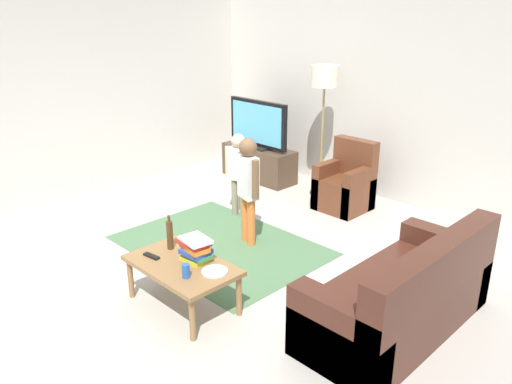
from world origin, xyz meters
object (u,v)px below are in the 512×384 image
Objects in this scene: armchair at (346,186)px; book_stack at (196,249)px; tv at (258,125)px; tv_stand at (259,163)px; floor_lamp at (325,83)px; soda_can at (186,271)px; plate at (215,271)px; coffee_table at (182,268)px; couch at (406,300)px; bottle at (170,235)px; child_center at (248,182)px; tv_remote at (152,256)px; child_near_tv at (238,167)px.

armchair is 2.91× the size of book_stack.
tv is 1.22× the size of armchair.
floor_lamp is at bearing 8.10° from tv_stand.
plate is (0.10, 0.22, -0.05)m from soda_can.
plate is at bearing 17.34° from coffee_table.
couch is 2.69m from armchair.
couch is at bearing -27.89° from tv.
bottle is (-1.86, -0.95, 0.27)m from couch.
floor_lamp reaches higher than couch.
coffee_table is at bearing -111.78° from book_stack.
armchair is at bearing 103.72° from plate.
book_stack is 0.29m from plate.
armchair is 2.95m from coffee_table.
bottle reaches higher than tv_stand.
child_center is (-2.08, 0.24, 0.43)m from couch.
child_center reaches higher than plate.
couch is at bearing 31.54° from book_stack.
book_stack is (0.42, -2.81, 0.23)m from armchair.
plate is at bearing 12.03° from tv_remote.
coffee_table is at bearing -82.80° from armchair.
child_near_tv is at bearing 144.65° from child_center.
tv_remote is at bearing -159.87° from plate.
soda_can is (2.24, -3.06, -0.37)m from tv.
bottle is at bearing -77.82° from floor_lamp.
bottle is (-0.30, 0.10, 0.19)m from coffee_table.
tv_remote is (0.09, -3.05, 0.13)m from armchair.
child_near_tv reaches higher than armchair.
floor_lamp is at bearing 103.51° from child_center.
child_center is at bearing -35.35° from child_near_tv.
tv_stand is 0.67× the size of couch.
floor_lamp reaches higher than child_near_tv.
bottle is at bearing -88.59° from armchair.
plate is at bearing 0.00° from bottle.
floor_lamp is at bearing 109.89° from soda_can.
floor_lamp reaches higher than tv_stand.
tv is at bearing 121.14° from bottle.
couch is at bearing -6.68° from child_center.
tv_stand is at bearing 178.63° from armchair.
tv_stand is 3.59m from coffee_table.
tv_stand is at bearing 111.31° from tv_remote.
book_stack is (1.22, -1.64, -0.10)m from child_near_tv.
armchair is at bearing 100.95° from soda_can.
child_center is at bearing -47.65° from tv.
plate is (1.27, -3.02, -1.12)m from floor_lamp.
book_stack is (2.07, -2.85, 0.29)m from tv_stand.
floor_lamp is at bearing 102.18° from bottle.
child_center reaches higher than armchair.
plate is (-1.24, -0.95, 0.14)m from couch.
couch is at bearing 37.37° from plate.
child_center is 1.31m from book_stack.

